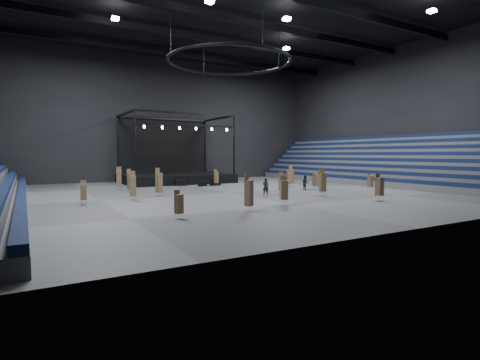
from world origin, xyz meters
TOP-DOWN VIEW (x-y plane):
  - floor at (0.00, 0.00)m, footprint 50.00×50.00m
  - ceiling at (0.00, 0.00)m, footprint 50.00×42.00m
  - wall_back at (0.00, 21.00)m, footprint 50.00×0.20m
  - wall_front at (0.00, -21.00)m, footprint 50.00×0.20m
  - wall_right at (25.00, 0.00)m, footprint 0.20×42.00m
  - bleachers_right at (22.94, 0.00)m, footprint 7.20×40.00m
  - stage at (0.00, 16.24)m, footprint 14.00×10.00m
  - truss_ring at (-0.00, 0.00)m, footprint 12.30×12.30m
  - roof_girders at (0.00, -0.00)m, footprint 49.00×30.35m
  - floodlights at (0.00, -4.00)m, footprint 28.60×16.60m
  - flight_case_left at (-1.24, 10.24)m, footprint 1.30×0.95m
  - flight_case_mid at (0.69, 8.16)m, footprint 1.05×0.57m
  - flight_case_right at (2.57, 8.53)m, footprint 1.27×0.64m
  - chair_stack_0 at (7.76, -11.99)m, footprint 0.53×0.53m
  - chair_stack_1 at (8.96, 1.89)m, footprint 0.55×0.55m
  - chair_stack_2 at (3.41, -4.26)m, footprint 0.53×0.53m
  - chair_stack_3 at (9.92, 2.70)m, footprint 0.56×0.56m
  - chair_stack_4 at (14.00, -5.61)m, footprint 0.49×0.49m
  - chair_stack_5 at (6.10, -6.94)m, footprint 0.62×0.62m
  - chair_stack_6 at (-14.00, -2.25)m, footprint 0.50×0.50m
  - chair_stack_7 at (2.48, 8.01)m, footprint 0.45×0.45m
  - chair_stack_8 at (-8.73, 4.97)m, footprint 0.50×0.50m
  - chair_stack_9 at (-7.26, 0.16)m, footprint 0.62×0.62m
  - chair_stack_10 at (-10.06, -1.62)m, footprint 0.52×0.52m
  - chair_stack_11 at (-4.76, -11.55)m, footprint 0.60×0.60m
  - chair_stack_12 at (-9.93, -11.99)m, footprint 0.52×0.52m
  - chair_stack_13 at (9.44, -2.18)m, footprint 0.50×0.50m
  - chair_stack_14 at (-9.13, 8.01)m, footprint 0.63×0.63m
  - chair_stack_15 at (-0.78, -10.19)m, footprint 0.69×0.69m
  - man_center at (1.69, -4.00)m, footprint 0.70×0.60m
  - crew_member at (8.59, -1.46)m, footprint 0.68×0.83m

SIDE VIEW (x-z plane):
  - floor at x=0.00m, z-range 0.00..0.00m
  - flight_case_mid at x=0.69m, z-range 0.00..0.68m
  - flight_case_left at x=-1.24m, z-range 0.00..0.78m
  - flight_case_right at x=2.57m, z-range 0.00..0.84m
  - crew_member at x=8.59m, z-range 0.00..1.56m
  - man_center at x=1.69m, z-range 0.00..1.64m
  - chair_stack_12 at x=-9.93m, z-range 0.07..1.83m
  - chair_stack_6 at x=-14.00m, z-range 0.07..1.95m
  - chair_stack_4 at x=14.00m, z-range 0.07..1.98m
  - chair_stack_7 at x=2.48m, z-range 0.06..2.07m
  - chair_stack_13 at x=9.44m, z-range 0.08..2.12m
  - chair_stack_1 at x=8.96m, z-range 0.05..2.15m
  - chair_stack_2 at x=3.41m, z-range 0.08..2.25m
  - chair_stack_15 at x=-0.78m, z-range 0.08..2.34m
  - chair_stack_8 at x=-8.73m, z-range 0.02..2.44m
  - chair_stack_0 at x=7.76m, z-range 0.07..2.40m
  - chair_stack_10 at x=-10.06m, z-range 0.03..2.52m
  - chair_stack_11 at x=-4.76m, z-range 0.02..2.58m
  - chair_stack_3 at x=9.92m, z-range 0.04..2.57m
  - chair_stack_14 at x=-9.13m, z-range 0.06..2.59m
  - chair_stack_5 at x=6.10m, z-range 0.04..2.64m
  - chair_stack_9 at x=-7.26m, z-range 0.02..2.65m
  - stage at x=0.00m, z-range -3.15..6.05m
  - bleachers_right at x=22.94m, z-range -1.47..4.93m
  - wall_back at x=0.00m, z-range 0.00..18.00m
  - wall_front at x=0.00m, z-range 0.00..18.00m
  - wall_right at x=25.00m, z-range 0.00..18.00m
  - truss_ring at x=0.00m, z-range 10.43..15.58m
  - floodlights at x=0.00m, z-range 16.48..16.73m
  - roof_girders at x=0.00m, z-range 16.85..17.55m
  - ceiling at x=0.00m, z-range 17.90..18.10m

